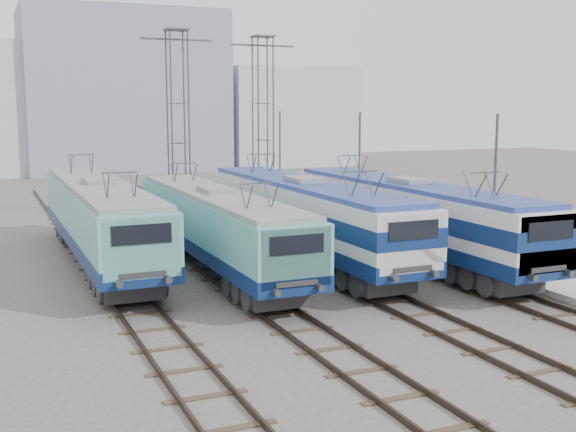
{
  "coord_description": "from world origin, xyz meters",
  "views": [
    {
      "loc": [
        -11.67,
        -22.77,
        7.29
      ],
      "look_at": [
        1.09,
        7.0,
        2.37
      ],
      "focal_mm": 45.0,
      "sensor_mm": 36.0,
      "label": 1
    }
  ],
  "objects_px": {
    "catenary_tower_east": "(263,116)",
    "locomotive_far_right": "(410,213)",
    "mast_front": "(494,196)",
    "locomotive_center_left": "(217,224)",
    "mast_rear": "(280,159)",
    "mast_mid": "(359,173)",
    "locomotive_center_right": "(305,212)",
    "catenary_tower_west": "(178,117)",
    "locomotive_far_left": "(100,216)"
  },
  "relations": [
    {
      "from": "catenary_tower_west",
      "to": "mast_rear",
      "type": "distance_m",
      "value": 9.99
    },
    {
      "from": "mast_front",
      "to": "locomotive_far_right",
      "type": "bearing_deg",
      "value": 116.53
    },
    {
      "from": "locomotive_far_right",
      "to": "catenary_tower_east",
      "type": "bearing_deg",
      "value": 90.78
    },
    {
      "from": "locomotive_far_right",
      "to": "mast_front",
      "type": "relative_size",
      "value": 2.65
    },
    {
      "from": "locomotive_center_left",
      "to": "catenary_tower_west",
      "type": "bearing_deg",
      "value": 81.45
    },
    {
      "from": "locomotive_center_left",
      "to": "locomotive_far_right",
      "type": "distance_m",
      "value": 9.1
    },
    {
      "from": "locomotive_far_left",
      "to": "catenary_tower_west",
      "type": "distance_m",
      "value": 14.01
    },
    {
      "from": "locomotive_far_left",
      "to": "locomotive_center_right",
      "type": "height_order",
      "value": "locomotive_far_left"
    },
    {
      "from": "catenary_tower_east",
      "to": "mast_mid",
      "type": "relative_size",
      "value": 1.71
    },
    {
      "from": "catenary_tower_west",
      "to": "mast_rear",
      "type": "height_order",
      "value": "catenary_tower_west"
    },
    {
      "from": "locomotive_center_left",
      "to": "locomotive_center_right",
      "type": "xyz_separation_m",
      "value": [
        4.5,
        0.61,
        0.19
      ]
    },
    {
      "from": "locomotive_center_left",
      "to": "locomotive_far_left",
      "type": "bearing_deg",
      "value": 142.38
    },
    {
      "from": "locomotive_center_left",
      "to": "catenary_tower_west",
      "type": "distance_m",
      "value": 15.77
    },
    {
      "from": "locomotive_center_left",
      "to": "locomotive_center_right",
      "type": "bearing_deg",
      "value": 7.78
    },
    {
      "from": "locomotive_center_right",
      "to": "mast_rear",
      "type": "relative_size",
      "value": 2.68
    },
    {
      "from": "locomotive_far_right",
      "to": "mast_mid",
      "type": "xyz_separation_m",
      "value": [
        1.85,
        8.29,
        1.14
      ]
    },
    {
      "from": "locomotive_center_left",
      "to": "locomotive_far_right",
      "type": "xyz_separation_m",
      "value": [
        9.0,
        -1.33,
        0.16
      ]
    },
    {
      "from": "locomotive_far_left",
      "to": "mast_front",
      "type": "distance_m",
      "value": 17.59
    },
    {
      "from": "locomotive_center_right",
      "to": "mast_front",
      "type": "height_order",
      "value": "mast_front"
    },
    {
      "from": "mast_rear",
      "to": "locomotive_center_right",
      "type": "bearing_deg",
      "value": -109.09
    },
    {
      "from": "locomotive_far_left",
      "to": "catenary_tower_east",
      "type": "distance_m",
      "value": 19.39
    },
    {
      "from": "locomotive_center_right",
      "to": "locomotive_far_right",
      "type": "relative_size",
      "value": 1.01
    },
    {
      "from": "locomotive_center_left",
      "to": "catenary_tower_east",
      "type": "distance_m",
      "value": 19.6
    },
    {
      "from": "locomotive_far_left",
      "to": "catenary_tower_west",
      "type": "bearing_deg",
      "value": 59.58
    },
    {
      "from": "locomotive_far_left",
      "to": "mast_rear",
      "type": "xyz_separation_m",
      "value": [
        15.35,
        15.49,
        1.16
      ]
    },
    {
      "from": "locomotive_center_right",
      "to": "catenary_tower_west",
      "type": "distance_m",
      "value": 15.13
    },
    {
      "from": "catenary_tower_east",
      "to": "locomotive_far_right",
      "type": "bearing_deg",
      "value": -89.22
    },
    {
      "from": "locomotive_far_left",
      "to": "mast_front",
      "type": "height_order",
      "value": "mast_front"
    },
    {
      "from": "catenary_tower_west",
      "to": "catenary_tower_east",
      "type": "bearing_deg",
      "value": 17.1
    },
    {
      "from": "mast_front",
      "to": "mast_rear",
      "type": "bearing_deg",
      "value": 90.0
    },
    {
      "from": "locomotive_center_right",
      "to": "locomotive_far_left",
      "type": "bearing_deg",
      "value": 162.41
    },
    {
      "from": "mast_rear",
      "to": "mast_front",
      "type": "bearing_deg",
      "value": -90.0
    },
    {
      "from": "locomotive_center_right",
      "to": "locomotive_far_right",
      "type": "distance_m",
      "value": 4.9
    },
    {
      "from": "locomotive_far_right",
      "to": "mast_mid",
      "type": "height_order",
      "value": "mast_mid"
    },
    {
      "from": "mast_mid",
      "to": "mast_rear",
      "type": "xyz_separation_m",
      "value": [
        0.0,
        12.0,
        0.0
      ]
    },
    {
      "from": "catenary_tower_west",
      "to": "mast_rear",
      "type": "xyz_separation_m",
      "value": [
        8.6,
        4.0,
        -3.14
      ]
    },
    {
      "from": "locomotive_center_left",
      "to": "mast_front",
      "type": "height_order",
      "value": "mast_front"
    },
    {
      "from": "locomotive_center_left",
      "to": "mast_front",
      "type": "distance_m",
      "value": 12.03
    },
    {
      "from": "locomotive_center_left",
      "to": "mast_front",
      "type": "bearing_deg",
      "value": -24.9
    },
    {
      "from": "locomotive_far_left",
      "to": "catenary_tower_east",
      "type": "xyz_separation_m",
      "value": [
        13.25,
        13.49,
        4.3
      ]
    },
    {
      "from": "locomotive_far_right",
      "to": "catenary_tower_east",
      "type": "relative_size",
      "value": 1.54
    },
    {
      "from": "mast_front",
      "to": "locomotive_center_left",
      "type": "bearing_deg",
      "value": 155.1
    },
    {
      "from": "locomotive_center_left",
      "to": "mast_rear",
      "type": "height_order",
      "value": "mast_rear"
    },
    {
      "from": "catenary_tower_east",
      "to": "mast_mid",
      "type": "distance_m",
      "value": 10.69
    },
    {
      "from": "locomotive_center_left",
      "to": "mast_rear",
      "type": "relative_size",
      "value": 2.51
    },
    {
      "from": "locomotive_center_left",
      "to": "mast_mid",
      "type": "distance_m",
      "value": 12.96
    },
    {
      "from": "catenary_tower_west",
      "to": "locomotive_far_right",
      "type": "bearing_deg",
      "value": -67.5
    },
    {
      "from": "locomotive_far_right",
      "to": "mast_rear",
      "type": "distance_m",
      "value": 20.41
    },
    {
      "from": "locomotive_center_left",
      "to": "catenary_tower_west",
      "type": "xyz_separation_m",
      "value": [
        2.25,
        14.96,
        4.45
      ]
    },
    {
      "from": "locomotive_center_right",
      "to": "locomotive_far_right",
      "type": "bearing_deg",
      "value": -23.39
    }
  ]
}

